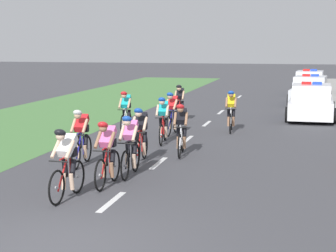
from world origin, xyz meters
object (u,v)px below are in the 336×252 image
cyclist_eleventh (180,102)px  police_car_second (310,91)px  cyclist_fourth (81,136)px  cyclist_tenth (231,110)px  cyclist_third (130,145)px  cyclist_eighth (126,111)px  cyclist_second (107,152)px  cyclist_sixth (181,129)px  cyclist_ninth (172,113)px  police_car_third (310,84)px  cyclist_seventh (163,119)px  cyclist_fifth (141,134)px  cyclist_lead (67,162)px  police_car_nearest (311,103)px

cyclist_eleventh → police_car_second: size_ratio=0.38×
cyclist_fourth → cyclist_tenth: (3.12, 6.84, 0.00)m
cyclist_third → cyclist_eighth: bearing=108.1°
cyclist_second → cyclist_eleventh: size_ratio=1.00×
cyclist_sixth → cyclist_eleventh: same height
cyclist_ninth → cyclist_eleventh: bearing=97.7°
cyclist_tenth → police_car_third: bearing=79.9°
cyclist_sixth → cyclist_eighth: 4.68m
cyclist_seventh → cyclist_fifth: bearing=-87.7°
cyclist_fourth → cyclist_ninth: same height
cyclist_lead → cyclist_seventh: same height
cyclist_fifth → police_car_nearest: size_ratio=0.39×
cyclist_second → cyclist_eighth: 7.93m
cyclist_tenth → cyclist_eighth: bearing=-162.9°
cyclist_eleventh → police_car_nearest: size_ratio=0.39×
cyclist_third → cyclist_tenth: (1.50, 7.74, 0.00)m
cyclist_third → cyclist_ninth: same height
cyclist_lead → police_car_third: 26.74m
cyclist_sixth → cyclist_eleventh: size_ratio=1.00×
cyclist_eighth → police_car_third: police_car_third is taller
cyclist_sixth → cyclist_tenth: size_ratio=1.00×
cyclist_eleventh → police_car_second: (5.31, 8.00, -0.11)m
cyclist_second → cyclist_sixth: size_ratio=1.00×
cyclist_fifth → cyclist_ninth: 4.93m
cyclist_seventh → police_car_third: 19.74m
police_car_third → police_car_nearest: bearing=-90.0°
cyclist_second → cyclist_ninth: bearing=91.6°
cyclist_third → cyclist_tenth: bearing=79.0°
cyclist_seventh → police_car_second: police_car_second is taller
cyclist_lead → cyclist_eleventh: bearing=91.2°
cyclist_second → cyclist_fourth: (-1.40, 1.97, 0.00)m
cyclist_lead → cyclist_eighth: size_ratio=1.00×
cyclist_third → cyclist_sixth: size_ratio=1.00×
police_car_third → cyclist_fifth: bearing=-101.6°
cyclist_third → cyclist_seventh: bearing=93.9°
cyclist_ninth → cyclist_tenth: same height
cyclist_seventh → cyclist_eleventh: same height
cyclist_eighth → cyclist_ninth: same height
cyclist_fourth → police_car_third: police_car_third is taller
cyclist_fourth → cyclist_third: bearing=-29.0°
cyclist_seventh → cyclist_eighth: 2.61m
cyclist_third → cyclist_fifth: (-0.20, 1.65, 0.00)m
cyclist_ninth → cyclist_second: bearing=-88.4°
cyclist_fourth → police_car_third: size_ratio=0.38×
police_car_second → cyclist_eighth: bearing=-119.4°
cyclist_lead → cyclist_fourth: 3.37m
cyclist_fourth → cyclist_ninth: 5.80m
cyclist_fourth → cyclist_seventh: bearing=71.4°
cyclist_second → police_car_second: 19.80m
cyclist_seventh → police_car_nearest: size_ratio=0.39×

